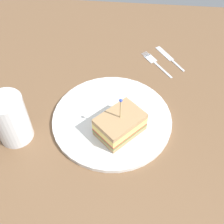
# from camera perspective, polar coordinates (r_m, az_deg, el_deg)

# --- Properties ---
(ground_plane) EXTENTS (1.08, 1.08, 0.02)m
(ground_plane) POSITION_cam_1_polar(r_m,az_deg,el_deg) (0.68, -0.00, -2.21)
(ground_plane) COLOR brown
(plate) EXTENTS (0.28, 0.28, 0.01)m
(plate) POSITION_cam_1_polar(r_m,az_deg,el_deg) (0.67, -0.00, -1.40)
(plate) COLOR white
(plate) RESTS_ON ground_plane
(sandwich_half_center) EXTENTS (0.12, 0.12, 0.11)m
(sandwich_half_center) POSITION_cam_1_polar(r_m,az_deg,el_deg) (0.62, 1.60, -2.49)
(sandwich_half_center) COLOR tan
(sandwich_half_center) RESTS_ON plate
(drink_glass) EXTENTS (0.07, 0.07, 0.11)m
(drink_glass) POSITION_cam_1_polar(r_m,az_deg,el_deg) (0.64, -19.35, -1.63)
(drink_glass) COLOR silver
(drink_glass) RESTS_ON ground_plane
(fork) EXTENTS (0.11, 0.09, 0.00)m
(fork) POSITION_cam_1_polar(r_m,az_deg,el_deg) (0.83, 8.31, 9.90)
(fork) COLOR silver
(fork) RESTS_ON ground_plane
(knife) EXTENTS (0.11, 0.08, 0.00)m
(knife) POSITION_cam_1_polar(r_m,az_deg,el_deg) (0.85, 11.17, 10.68)
(knife) COLOR silver
(knife) RESTS_ON ground_plane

